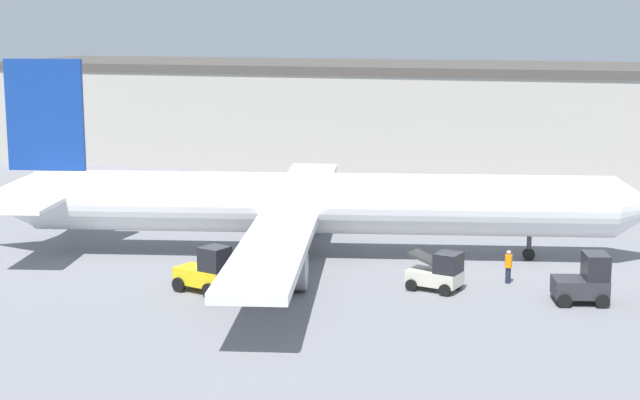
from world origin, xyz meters
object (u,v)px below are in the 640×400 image
(baggage_tug, at_px, (207,271))
(belt_loader_truck, at_px, (438,272))
(ground_crew_worker, at_px, (508,266))
(pushback_tug, at_px, (585,281))
(airplane, at_px, (302,204))

(baggage_tug, relative_size, belt_loader_truck, 1.06)
(baggage_tug, bearing_deg, ground_crew_worker, 40.22)
(baggage_tug, distance_m, pushback_tug, 19.07)
(ground_crew_worker, height_order, belt_loader_truck, belt_loader_truck)
(airplane, height_order, pushback_tug, airplane)
(airplane, relative_size, baggage_tug, 12.72)
(airplane, xyz_separation_m, ground_crew_worker, (12.30, -2.71, -2.21))
(airplane, distance_m, baggage_tug, 9.37)
(belt_loader_truck, xyz_separation_m, pushback_tug, (7.34, -0.21, 0.15))
(pushback_tug, bearing_deg, airplane, 148.24)
(airplane, xyz_separation_m, baggage_tug, (-2.47, -8.80, -2.06))
(airplane, xyz_separation_m, belt_loader_truck, (8.95, -5.18, -2.20))
(pushback_tug, bearing_deg, belt_loader_truck, 164.94)
(airplane, bearing_deg, baggage_tug, -117.53)
(ground_crew_worker, height_order, baggage_tug, baggage_tug)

